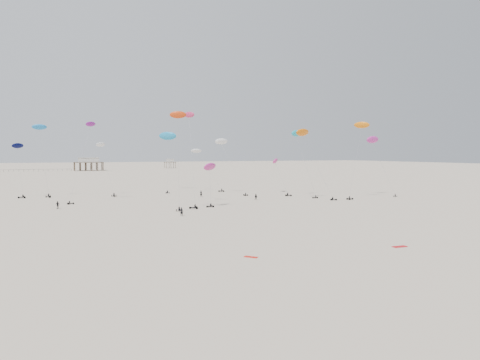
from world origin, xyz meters
name	(u,v)px	position (x,y,z in m)	size (l,w,h in m)	color
ground_plane	(144,182)	(0.00, 200.00, 0.00)	(900.00, 900.00, 0.00)	beige
pavilion_main	(89,165)	(-10.00, 350.00, 4.22)	(21.00, 13.00, 9.80)	brown
pavilion_small	(170,164)	(60.00, 380.00, 3.49)	(9.00, 7.00, 8.00)	brown
pier_fence	(11,171)	(-62.00, 350.00, 0.77)	(80.20, 0.20, 1.50)	black
rig_0	(278,167)	(28.57, 122.70, 8.62)	(5.39, 16.41, 15.69)	black
rig_1	(191,153)	(-8.58, 99.25, 13.36)	(5.11, 14.40, 25.02)	black
rig_2	(107,167)	(-24.62, 136.09, 8.97)	(5.51, 10.25, 17.21)	black
rig_3	(306,141)	(27.09, 102.47, 16.99)	(10.25, 10.04, 21.18)	black
rig_4	(178,144)	(-14.08, 91.65, 15.52)	(4.09, 4.57, 23.30)	black
rig_5	(42,148)	(-43.01, 139.87, 14.99)	(5.44, 6.23, 22.39)	black
rig_6	(225,149)	(12.74, 130.42, 14.75)	(6.11, 15.47, 20.86)	black
rig_7	(205,165)	(9.52, 141.16, 9.30)	(9.51, 10.47, 16.41)	black
rig_8	(85,147)	(-32.37, 120.81, 15.17)	(9.15, 10.89, 23.06)	black
rig_9	(19,166)	(-49.42, 140.58, 9.57)	(4.15, 7.02, 16.55)	black
rig_10	(210,173)	(-5.02, 95.33, 8.52)	(5.32, 4.84, 11.29)	black
rig_11	(359,140)	(42.68, 98.32, 17.34)	(9.34, 6.29, 22.86)	black
rig_12	(168,139)	(-1.32, 150.76, 18.35)	(8.02, 18.43, 23.25)	black
rig_13	(375,145)	(53.12, 104.24, 16.00)	(6.90, 9.91, 19.27)	black
rig_14	(299,142)	(29.82, 111.33, 16.94)	(4.91, 11.31, 21.12)	black
spectator_0	(182,216)	(-16.22, 82.01, 0.00)	(0.79, 0.54, 2.17)	black
spectator_1	(256,200)	(12.64, 105.78, 0.00)	(1.02, 0.59, 2.08)	black
spectator_2	(58,209)	(-40.15, 106.06, 0.00)	(1.29, 0.70, 2.19)	black
spectator_3	(201,197)	(1.53, 121.81, 0.00)	(0.82, 0.56, 2.25)	black
grounded_kite_a	(400,247)	(3.39, 37.76, 0.00)	(2.20, 0.90, 0.08)	red
grounded_kite_b	(251,257)	(-19.06, 40.21, 0.00)	(1.80, 0.70, 0.07)	red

